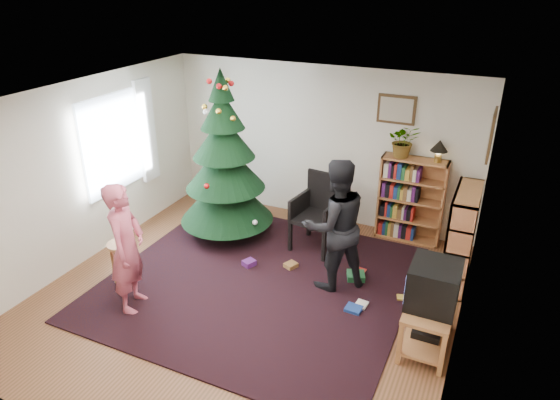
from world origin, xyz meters
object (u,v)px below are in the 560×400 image
at_px(bookshelf_right, 461,237).
at_px(tv_stand, 428,321).
at_px(christmas_tree, 225,170).
at_px(person_by_chair, 335,225).
at_px(table_lamp, 439,147).
at_px(armchair, 320,208).
at_px(picture_right, 492,135).
at_px(crt_tv, 434,285).
at_px(stool, 121,252).
at_px(picture_back, 396,109).
at_px(person_standing, 127,248).
at_px(potted_plant, 404,141).
at_px(bookshelf_back, 411,199).

distance_m(bookshelf_right, tv_stand, 1.49).
bearing_deg(christmas_tree, person_by_chair, -17.69).
bearing_deg(table_lamp, christmas_tree, -160.02).
distance_m(christmas_tree, armchair, 1.51).
bearing_deg(picture_right, table_lamp, 137.79).
bearing_deg(crt_tv, stool, -174.06).
xyz_separation_m(picture_back, person_standing, (-2.31, -3.25, -1.13)).
distance_m(picture_right, bookshelf_right, 1.33).
height_order(person_standing, person_by_chair, person_by_chair).
relative_size(tv_stand, stool, 1.52).
distance_m(picture_right, potted_plant, 1.35).
xyz_separation_m(bookshelf_back, person_standing, (-2.68, -3.12, 0.15)).
distance_m(picture_back, christmas_tree, 2.64).
bearing_deg(armchair, picture_right, 12.34).
xyz_separation_m(armchair, stool, (-1.99, -1.98, -0.16)).
relative_size(picture_right, tv_stand, 0.69).
bearing_deg(crt_tv, potted_plant, 110.87).
bearing_deg(picture_back, armchair, -131.43).
bearing_deg(bookshelf_back, table_lamp, 0.00).
distance_m(picture_right, person_standing, 4.57).
height_order(bookshelf_back, bookshelf_right, same).
distance_m(bookshelf_right, stool, 4.39).
distance_m(picture_right, tv_stand, 2.40).
relative_size(christmas_tree, potted_plant, 5.25).
distance_m(picture_right, crt_tv, 2.12).
height_order(tv_stand, table_lamp, table_lamp).
relative_size(bookshelf_back, person_by_chair, 0.74).
bearing_deg(person_standing, picture_back, -53.89).
height_order(bookshelf_back, tv_stand, bookshelf_back).
relative_size(tv_stand, person_standing, 0.53).
bearing_deg(armchair, bookshelf_back, 40.88).
height_order(christmas_tree, bookshelf_back, christmas_tree).
xyz_separation_m(picture_right, bookshelf_back, (-0.95, 0.59, -1.29)).
bearing_deg(tv_stand, crt_tv, -180.00).
distance_m(picture_right, table_lamp, 0.98).
distance_m(christmas_tree, person_by_chair, 2.05).
xyz_separation_m(tv_stand, crt_tv, (-0.00, -0.00, 0.47)).
height_order(stool, potted_plant, potted_plant).
bearing_deg(picture_right, stool, -152.36).
height_order(picture_back, armchair, picture_back).
distance_m(bookshelf_right, person_standing, 4.15).
bearing_deg(picture_right, christmas_tree, -172.66).
relative_size(tv_stand, table_lamp, 2.69).
height_order(picture_right, table_lamp, picture_right).
height_order(person_standing, potted_plant, potted_plant).
bearing_deg(table_lamp, potted_plant, 180.00).
distance_m(armchair, person_standing, 2.82).
bearing_deg(armchair, picture_back, 56.33).
relative_size(crt_tv, stool, 0.96).
bearing_deg(crt_tv, bookshelf_back, 106.48).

